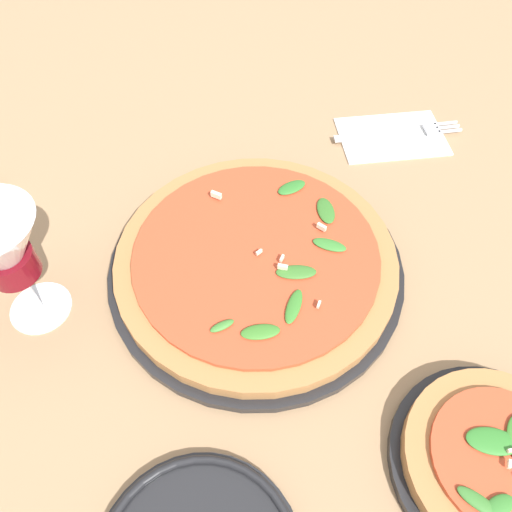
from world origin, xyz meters
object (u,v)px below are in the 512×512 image
at_px(pizza_arugula_main, 256,262).
at_px(fork, 397,133).
at_px(pizza_personal_side, 497,463).
at_px(wine_glass, 3,253).

distance_m(pizza_arugula_main, fork, 0.32).
relative_size(pizza_personal_side, fork, 1.01).
distance_m(wine_glass, fork, 0.56).
bearing_deg(fork, pizza_personal_side, -97.49).
distance_m(pizza_arugula_main, wine_glass, 0.27).
xyz_separation_m(pizza_personal_side, fork, (-0.05, 0.47, -0.01)).
bearing_deg(fork, pizza_arugula_main, -139.59).
xyz_separation_m(wine_glass, fork, (0.43, 0.34, -0.10)).
distance_m(pizza_arugula_main, pizza_personal_side, 0.32).
relative_size(pizza_personal_side, wine_glass, 1.26).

